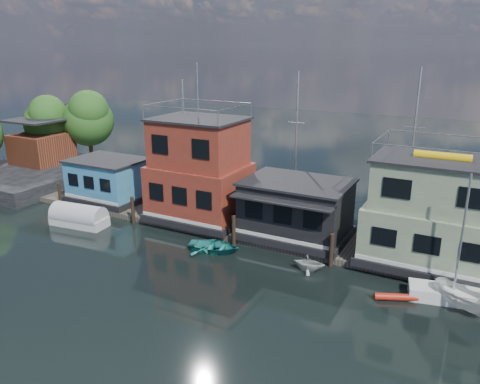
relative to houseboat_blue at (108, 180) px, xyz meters
The scene contains 15 objects.
ground 21.75m from the houseboat_blue, 33.69° to the right, with size 160.00×160.00×0.00m, color black.
dock 18.11m from the houseboat_blue, ahead, with size 48.00×5.00×0.40m, color #595147.
houseboat_blue is the anchor object (origin of this frame).
houseboat_red 9.69m from the houseboat_blue, ahead, with size 7.40×5.90×11.86m.
houseboat_dark 17.50m from the houseboat_blue, ahead, with size 7.40×6.10×4.06m.
houseboat_green 26.53m from the houseboat_blue, ahead, with size 8.40×5.90×7.03m.
pilings 17.92m from the houseboat_blue, ahead, with size 42.28×0.28×2.20m.
background_masts 23.77m from the houseboat_blue, 14.77° to the left, with size 36.40×0.16×12.00m.
shore 13.32m from the houseboat_blue, 163.07° to the left, with size 12.40×15.72×8.24m.
dinghy_white 20.44m from the houseboat_blue, 11.32° to the right, with size 1.71×1.99×1.05m, color beige.
red_kayak 26.23m from the houseboat_blue, 11.15° to the right, with size 0.41×0.41×2.77m, color red.
motorboat 29.20m from the houseboat_blue, ahead, with size 1.33×3.54×1.37m, color silver.
dinghy_teal 14.13m from the houseboat_blue, 18.13° to the right, with size 2.57×3.60×0.75m, color teal.
tarp_runabout 5.53m from the houseboat_blue, 73.17° to the right, with size 4.70×2.29×1.84m.
day_sailer 28.52m from the houseboat_blue, ahead, with size 4.81×2.41×7.25m.
Camera 1 is at (10.54, -17.28, 13.41)m, focal length 35.00 mm.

